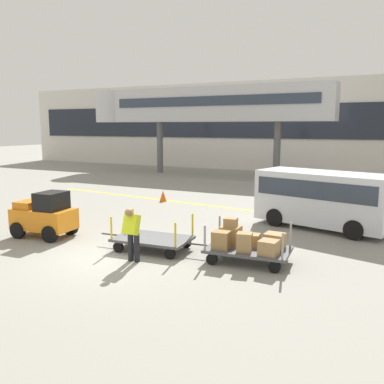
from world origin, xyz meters
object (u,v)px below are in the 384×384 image
baggage_tug (45,215)px  shuttle_van (323,195)px  baggage_cart_middle (247,243)px  baggage_handler (132,232)px  baggage_cart_lead (152,239)px  safety_cone_near (163,196)px

baggage_tug → shuttle_van: (8.38, 5.51, 0.48)m
baggage_cart_middle → baggage_handler: bearing=-153.1°
baggage_cart_lead → baggage_cart_middle: baggage_cart_middle is taller
baggage_handler → safety_cone_near: baggage_handler is taller
baggage_handler → safety_cone_near: size_ratio=2.84×
safety_cone_near → baggage_cart_lead: bearing=-62.0°
baggage_cart_middle → shuttle_van: (1.27, 4.98, 0.69)m
baggage_cart_lead → safety_cone_near: bearing=118.0°
shuttle_van → safety_cone_near: bearing=165.2°
baggage_handler → shuttle_van: size_ratio=0.31×
baggage_tug → shuttle_van: size_ratio=0.42×
baggage_tug → safety_cone_near: bearing=88.2°
baggage_tug → baggage_cart_middle: (7.10, 0.53, -0.21)m
baggage_cart_middle → safety_cone_near: size_ratio=5.53×
baggage_cart_lead → baggage_handler: (0.09, -1.22, 0.52)m
baggage_cart_lead → shuttle_van: shuttle_van is taller
baggage_tug → baggage_handler: size_ratio=1.39×
baggage_tug → baggage_cart_lead: 4.18m
baggage_cart_middle → baggage_handler: (-2.86, -1.45, 0.32)m
baggage_cart_lead → baggage_tug: bearing=-175.9°
baggage_tug → baggage_cart_middle: bearing=4.3°
safety_cone_near → baggage_cart_middle: bearing=-46.0°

